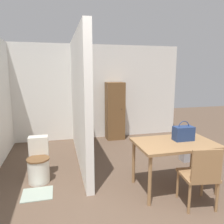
# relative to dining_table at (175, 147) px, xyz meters

# --- Properties ---
(wall_back) EXTENTS (4.97, 0.12, 2.50)m
(wall_back) POSITION_rel_dining_table_xyz_m (-0.83, 3.01, 0.57)
(wall_back) COLOR white
(wall_back) RESTS_ON ground_plane
(partition_wall) EXTENTS (0.12, 2.85, 2.50)m
(partition_wall) POSITION_rel_dining_table_xyz_m (-1.28, 1.52, 0.57)
(partition_wall) COLOR white
(partition_wall) RESTS_ON ground_plane
(dining_table) EXTENTS (1.19, 0.77, 0.76)m
(dining_table) POSITION_rel_dining_table_xyz_m (0.00, 0.00, 0.00)
(dining_table) COLOR #997047
(dining_table) RESTS_ON ground_plane
(wooden_chair) EXTENTS (0.49, 0.49, 0.86)m
(wooden_chair) POSITION_rel_dining_table_xyz_m (0.09, -0.52, -0.20)
(wooden_chair) COLOR #997047
(wooden_chair) RESTS_ON ground_plane
(toilet) EXTENTS (0.36, 0.51, 0.71)m
(toilet) POSITION_rel_dining_table_xyz_m (-2.05, 0.78, -0.37)
(toilet) COLOR silver
(toilet) RESTS_ON ground_plane
(handbag) EXTENTS (0.30, 0.17, 0.31)m
(handbag) POSITION_rel_dining_table_xyz_m (0.17, 0.05, 0.19)
(handbag) COLOR navy
(handbag) RESTS_ON dining_table
(wooden_cabinet) EXTENTS (0.47, 0.41, 1.53)m
(wooden_cabinet) POSITION_rel_dining_table_xyz_m (-0.22, 2.74, 0.09)
(wooden_cabinet) COLOR brown
(wooden_cabinet) RESTS_ON ground_plane
(bath_mat) EXTENTS (0.44, 0.38, 0.01)m
(bath_mat) POSITION_rel_dining_table_xyz_m (-2.05, 0.32, -0.67)
(bath_mat) COLOR #99A899
(bath_mat) RESTS_ON ground_plane
(space_heater) EXTENTS (0.34, 0.20, 0.52)m
(space_heater) POSITION_rel_dining_table_xyz_m (0.87, 0.91, -0.42)
(space_heater) COLOR #9E9EA3
(space_heater) RESTS_ON ground_plane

